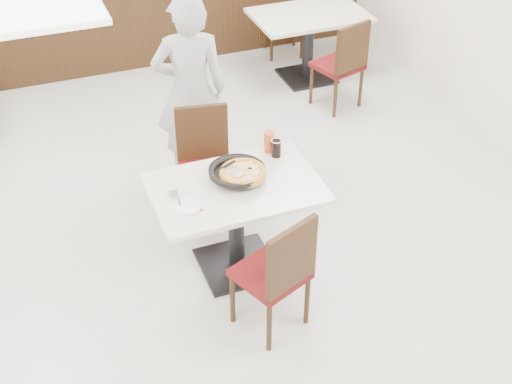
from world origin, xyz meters
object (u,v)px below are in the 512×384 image
object	(u,v)px
diner_person	(190,92)
bg_chair_right_far	(284,15)
cola_glass	(276,149)
red_cup	(269,142)
main_table	(236,227)
pizza_pan	(237,174)
side_plate	(188,206)
bg_chair_right_near	(338,63)
chair_far	(207,170)
bg_table_right	(308,46)
pizza	(243,174)
chair_near	(270,271)

from	to	relation	value
diner_person	bg_chair_right_far	size ratio (longest dim) A/B	1.79
cola_glass	red_cup	bearing A→B (deg)	104.52
main_table	red_cup	distance (m)	0.69
pizza_pan	side_plate	world-z (taller)	pizza_pan
bg_chair_right_far	main_table	bearing A→B (deg)	71.22
bg_chair_right_near	bg_chair_right_far	bearing A→B (deg)	73.52
side_plate	cola_glass	distance (m)	0.88
cola_glass	diner_person	world-z (taller)	diner_person
main_table	side_plate	bearing A→B (deg)	-162.64
chair_far	side_plate	distance (m)	0.90
pizza_pan	side_plate	size ratio (longest dim) A/B	1.87
pizza_pan	bg_table_right	xyz separation A→B (m)	(1.76, 2.60, -0.42)
pizza	cola_glass	distance (m)	0.40
bg_table_right	bg_chair_right_near	bearing A→B (deg)	-88.63
side_plate	diner_person	world-z (taller)	diner_person
main_table	bg_table_right	distance (m)	3.22
pizza	side_plate	world-z (taller)	pizza
diner_person	bg_chair_right_far	distance (m)	2.74
side_plate	bg_table_right	world-z (taller)	side_plate
side_plate	bg_chair_right_far	distance (m)	4.11
red_cup	cola_glass	bearing A→B (deg)	-75.48
chair_far	diner_person	distance (m)	0.73
side_plate	cola_glass	bearing A→B (deg)	25.17
pizza	side_plate	xyz separation A→B (m)	(-0.45, -0.16, -0.05)
diner_person	pizza	bearing A→B (deg)	102.62
red_cup	pizza_pan	bearing A→B (deg)	-143.37
side_plate	bg_table_right	size ratio (longest dim) A/B	0.15
cola_glass	bg_chair_right_far	size ratio (longest dim) A/B	0.14
chair_near	pizza	size ratio (longest dim) A/B	2.85
chair_near	red_cup	size ratio (longest dim) A/B	5.94
main_table	pizza_pan	size ratio (longest dim) A/B	3.57
chair_near	side_plate	distance (m)	0.70
pizza_pan	bg_chair_right_near	xyz separation A→B (m)	(1.77, 1.92, -0.32)
chair_far	bg_chair_right_near	size ratio (longest dim) A/B	1.00
chair_far	red_cup	size ratio (longest dim) A/B	5.94
pizza	red_cup	size ratio (longest dim) A/B	2.09
chair_far	bg_chair_right_far	distance (m)	3.26
pizza	bg_chair_right_near	world-z (taller)	bg_chair_right_near
red_cup	bg_chair_right_near	bearing A→B (deg)	49.42
cola_glass	bg_table_right	bearing A→B (deg)	60.24
side_plate	pizza_pan	bearing A→B (deg)	24.81
chair_far	main_table	bearing A→B (deg)	100.83
chair_near	diner_person	size ratio (longest dim) A/B	0.56
side_plate	chair_near	bearing A→B (deg)	-52.16
diner_person	side_plate	bearing A→B (deg)	84.52
chair_far	pizza_pan	size ratio (longest dim) A/B	2.82
chair_near	bg_chair_right_far	world-z (taller)	same
chair_near	cola_glass	bearing A→B (deg)	43.36
chair_near	side_plate	size ratio (longest dim) A/B	5.27
bg_chair_right_near	pizza_pan	bearing A→B (deg)	-149.93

